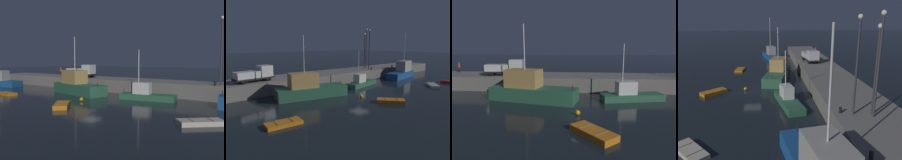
# 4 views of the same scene
# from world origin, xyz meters

# --- Properties ---
(ground_plane) EXTENTS (320.00, 320.00, 0.00)m
(ground_plane) POSITION_xyz_m (0.00, 0.00, 0.00)
(ground_plane) COLOR black
(pier_quay) EXTENTS (72.81, 7.04, 2.03)m
(pier_quay) POSITION_xyz_m (0.00, 12.00, 1.02)
(pier_quay) COLOR gray
(pier_quay) RESTS_ON ground
(fishing_boat_blue) EXTENTS (7.64, 3.48, 6.69)m
(fishing_boat_blue) POSITION_xyz_m (5.47, 4.92, 0.74)
(fishing_boat_blue) COLOR #2D6647
(fishing_boat_blue) RESTS_ON ground
(fishing_boat_white) EXTENTS (10.19, 4.82, 10.59)m
(fishing_boat_white) POSITION_xyz_m (-27.79, 3.24, 1.03)
(fishing_boat_white) COLOR #195193
(fishing_boat_white) RESTS_ON ground
(fishing_boat_orange) EXTENTS (10.86, 5.32, 9.00)m
(fishing_boat_orange) POSITION_xyz_m (-6.40, 4.12, 1.33)
(fishing_boat_orange) COLOR #2D6647
(fishing_boat_orange) RESTS_ON ground
(dinghy_orange_near) EXTENTS (3.65, 1.85, 0.41)m
(dinghy_orange_near) POSITION_xyz_m (-14.09, -3.39, 0.18)
(dinghy_orange_near) COLOR orange
(dinghy_orange_near) RESTS_ON ground
(rowboat_white_mid) EXTENTS (3.53, 3.73, 0.53)m
(rowboat_white_mid) POSITION_xyz_m (0.46, -5.38, 0.24)
(rowboat_white_mid) COLOR orange
(rowboat_white_mid) RESTS_ON ground
(rowboat_blue_far) EXTENTS (3.77, 3.61, 0.44)m
(rowboat_blue_far) POSITION_xyz_m (15.41, -3.88, 0.20)
(rowboat_blue_far) COLOR beige
(rowboat_blue_far) RESTS_ON ground
(mooring_buoy_near) EXTENTS (0.50, 0.50, 0.50)m
(mooring_buoy_near) POSITION_xyz_m (-0.72, -0.99, 0.25)
(mooring_buoy_near) COLOR orange
(mooring_buoy_near) RESTS_ON ground
(lamp_post_west) EXTENTS (0.44, 0.44, 8.92)m
(lamp_post_west) POSITION_xyz_m (13.51, 10.29, 7.18)
(lamp_post_west) COLOR #38383D
(lamp_post_west) RESTS_ON pier_quay
(utility_truck) EXTENTS (6.18, 2.76, 2.42)m
(utility_truck) POSITION_xyz_m (-11.85, 10.91, 3.22)
(utility_truck) COLOR black
(utility_truck) RESTS_ON pier_quay
(dockworker) EXTENTS (0.39, 0.45, 1.73)m
(dockworker) POSITION_xyz_m (-21.38, 13.97, 3.02)
(dockworker) COLOR black
(dockworker) RESTS_ON pier_quay
(bollard_west) EXTENTS (0.28, 0.28, 0.54)m
(bollard_west) POSITION_xyz_m (13.12, 9.19, 2.30)
(bollard_west) COLOR black
(bollard_west) RESTS_ON pier_quay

